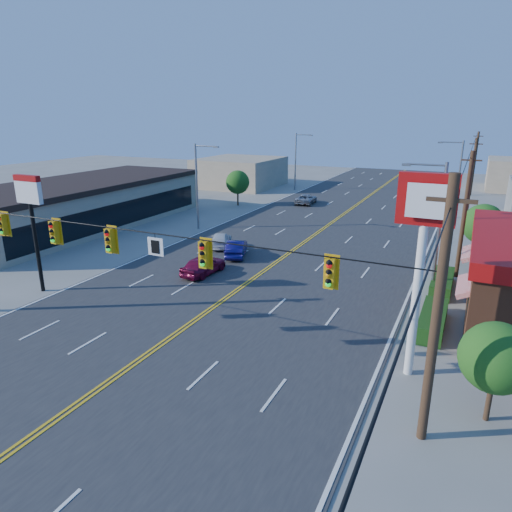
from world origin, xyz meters
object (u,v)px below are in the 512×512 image
at_px(signal_span, 131,256).
at_px(car_white, 221,241).
at_px(kfc_pylon, 423,237).
at_px(car_blue, 236,249).
at_px(car_magenta, 203,266).
at_px(car_silver, 306,199).
at_px(pizza_hut_sign, 31,209).

relative_size(signal_span, car_white, 6.35).
relative_size(kfc_pylon, car_blue, 2.22).
height_order(signal_span, car_white, signal_span).
bearing_deg(car_magenta, signal_span, 111.00).
bearing_deg(signal_span, car_silver, 98.47).
bearing_deg(kfc_pylon, car_silver, 116.14).
height_order(pizza_hut_sign, car_blue, pizza_hut_sign).
relative_size(kfc_pylon, car_white, 2.22).
bearing_deg(car_blue, car_silver, -105.10).
relative_size(car_magenta, car_silver, 0.89).
bearing_deg(kfc_pylon, signal_span, -160.22).
xyz_separation_m(kfc_pylon, car_silver, (-16.82, 34.27, -5.45)).
height_order(pizza_hut_sign, car_white, pizza_hut_sign).
height_order(signal_span, car_magenta, signal_span).
xyz_separation_m(pizza_hut_sign, car_blue, (7.57, 11.57, -4.55)).
xyz_separation_m(pizza_hut_sign, car_magenta, (7.50, 6.87, -4.53)).
relative_size(signal_span, kfc_pylon, 2.86).
xyz_separation_m(kfc_pylon, car_magenta, (-14.50, 6.87, -5.39)).
bearing_deg(car_blue, car_magenta, 68.00).
bearing_deg(kfc_pylon, car_blue, 141.27).
xyz_separation_m(signal_span, car_white, (-5.74, 17.36, -4.33)).
bearing_deg(signal_span, car_white, 108.29).
distance_m(car_magenta, car_blue, 4.71).
xyz_separation_m(signal_span, kfc_pylon, (11.12, 4.00, 1.16)).
distance_m(pizza_hut_sign, car_white, 15.05).
distance_m(kfc_pylon, car_blue, 19.27).
xyz_separation_m(car_magenta, car_silver, (-2.32, 27.41, -0.06)).
relative_size(signal_span, car_silver, 5.68).
bearing_deg(pizza_hut_sign, car_silver, 81.41).
relative_size(pizza_hut_sign, car_silver, 1.60).
bearing_deg(car_magenta, car_blue, -87.18).
bearing_deg(car_silver, car_white, 84.80).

